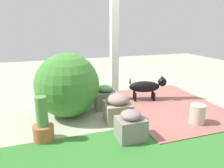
{
  "coord_description": "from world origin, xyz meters",
  "views": [
    {
      "loc": [
        1.63,
        3.85,
        1.58
      ],
      "look_at": [
        0.3,
        -0.08,
        0.41
      ],
      "focal_mm": 35.0,
      "sensor_mm": 36.0,
      "label": 1
    }
  ],
  "objects_px": {
    "stone_planter_mid": "(118,108)",
    "terracotta_pot_broad": "(50,85)",
    "round_shrub": "(67,85)",
    "dog": "(147,86)",
    "porch_pillar": "(114,48)",
    "terracotta_pot_spiky": "(82,84)",
    "terracotta_pot_tall": "(43,125)",
    "stone_planter_near": "(106,97)",
    "stone_planter_far": "(131,126)",
    "ceramic_urn": "(197,114)"
  },
  "relations": [
    {
      "from": "terracotta_pot_spiky",
      "to": "ceramic_urn",
      "type": "xyz_separation_m",
      "value": [
        -1.5,
        1.85,
        -0.14
      ]
    },
    {
      "from": "stone_planter_far",
      "to": "round_shrub",
      "type": "relative_size",
      "value": 0.39
    },
    {
      "from": "round_shrub",
      "to": "ceramic_urn",
      "type": "distance_m",
      "value": 2.2
    },
    {
      "from": "stone_planter_mid",
      "to": "terracotta_pot_tall",
      "type": "height_order",
      "value": "terracotta_pot_tall"
    },
    {
      "from": "stone_planter_near",
      "to": "round_shrub",
      "type": "distance_m",
      "value": 0.81
    },
    {
      "from": "porch_pillar",
      "to": "terracotta_pot_broad",
      "type": "distance_m",
      "value": 1.67
    },
    {
      "from": "porch_pillar",
      "to": "dog",
      "type": "height_order",
      "value": "porch_pillar"
    },
    {
      "from": "terracotta_pot_spiky",
      "to": "terracotta_pot_tall",
      "type": "height_order",
      "value": "same"
    },
    {
      "from": "stone_planter_mid",
      "to": "terracotta_pot_broad",
      "type": "relative_size",
      "value": 0.99
    },
    {
      "from": "stone_planter_far",
      "to": "dog",
      "type": "xyz_separation_m",
      "value": [
        -0.94,
        -1.34,
        0.11
      ]
    },
    {
      "from": "porch_pillar",
      "to": "round_shrub",
      "type": "height_order",
      "value": "porch_pillar"
    },
    {
      "from": "stone_planter_mid",
      "to": "stone_planter_near",
      "type": "bearing_deg",
      "value": -88.52
    },
    {
      "from": "stone_planter_far",
      "to": "terracotta_pot_tall",
      "type": "xyz_separation_m",
      "value": [
        1.15,
        -0.36,
        0.03
      ]
    },
    {
      "from": "ceramic_urn",
      "to": "porch_pillar",
      "type": "bearing_deg",
      "value": -59.62
    },
    {
      "from": "porch_pillar",
      "to": "terracotta_pot_spiky",
      "type": "relative_size",
      "value": 3.46
    },
    {
      "from": "round_shrub",
      "to": "dog",
      "type": "bearing_deg",
      "value": -172.09
    },
    {
      "from": "round_shrub",
      "to": "dog",
      "type": "xyz_separation_m",
      "value": [
        -1.65,
        -0.23,
        -0.24
      ]
    },
    {
      "from": "terracotta_pot_tall",
      "to": "dog",
      "type": "relative_size",
      "value": 0.82
    },
    {
      "from": "terracotta_pot_tall",
      "to": "ceramic_urn",
      "type": "relative_size",
      "value": 1.95
    },
    {
      "from": "stone_planter_mid",
      "to": "terracotta_pot_broad",
      "type": "height_order",
      "value": "stone_planter_mid"
    },
    {
      "from": "terracotta_pot_tall",
      "to": "porch_pillar",
      "type": "bearing_deg",
      "value": -139.66
    },
    {
      "from": "round_shrub",
      "to": "terracotta_pot_tall",
      "type": "bearing_deg",
      "value": 59.13
    },
    {
      "from": "terracotta_pot_tall",
      "to": "terracotta_pot_broad",
      "type": "distance_m",
      "value": 1.94
    },
    {
      "from": "stone_planter_mid",
      "to": "stone_planter_far",
      "type": "distance_m",
      "value": 0.61
    },
    {
      "from": "stone_planter_mid",
      "to": "terracotta_pot_tall",
      "type": "relative_size",
      "value": 0.74
    },
    {
      "from": "terracotta_pot_broad",
      "to": "terracotta_pot_spiky",
      "type": "bearing_deg",
      "value": 152.23
    },
    {
      "from": "terracotta_pot_spiky",
      "to": "round_shrub",
      "type": "bearing_deg",
      "value": 64.13
    },
    {
      "from": "terracotta_pot_spiky",
      "to": "terracotta_pot_broad",
      "type": "relative_size",
      "value": 1.34
    },
    {
      "from": "terracotta_pot_tall",
      "to": "dog",
      "type": "distance_m",
      "value": 2.31
    },
    {
      "from": "stone_planter_far",
      "to": "dog",
      "type": "height_order",
      "value": "dog"
    },
    {
      "from": "porch_pillar",
      "to": "terracotta_pot_broad",
      "type": "xyz_separation_m",
      "value": [
        1.27,
        -0.68,
        -0.84
      ]
    },
    {
      "from": "stone_planter_near",
      "to": "stone_planter_far",
      "type": "relative_size",
      "value": 1.05
    },
    {
      "from": "stone_planter_near",
      "to": "round_shrub",
      "type": "relative_size",
      "value": 0.41
    },
    {
      "from": "stone_planter_near",
      "to": "porch_pillar",
      "type": "bearing_deg",
      "value": -129.19
    },
    {
      "from": "stone_planter_mid",
      "to": "terracotta_pot_spiky",
      "type": "height_order",
      "value": "terracotta_pot_spiky"
    },
    {
      "from": "terracotta_pot_spiky",
      "to": "stone_planter_far",
      "type": "bearing_deg",
      "value": 98.79
    },
    {
      "from": "dog",
      "to": "stone_planter_near",
      "type": "bearing_deg",
      "value": 6.19
    },
    {
      "from": "porch_pillar",
      "to": "terracotta_pot_spiky",
      "type": "height_order",
      "value": "porch_pillar"
    },
    {
      "from": "stone_planter_near",
      "to": "stone_planter_far",
      "type": "xyz_separation_m",
      "value": [
        0.01,
        1.24,
        -0.01
      ]
    },
    {
      "from": "stone_planter_mid",
      "to": "ceramic_urn",
      "type": "distance_m",
      "value": 1.28
    },
    {
      "from": "stone_planter_near",
      "to": "terracotta_pot_broad",
      "type": "bearing_deg",
      "value": -47.53
    },
    {
      "from": "terracotta_pot_broad",
      "to": "dog",
      "type": "xyz_separation_m",
      "value": [
        -1.89,
        0.95,
        0.06
      ]
    },
    {
      "from": "stone_planter_near",
      "to": "ceramic_urn",
      "type": "height_order",
      "value": "stone_planter_near"
    },
    {
      "from": "terracotta_pot_broad",
      "to": "stone_planter_far",
      "type": "bearing_deg",
      "value": 112.54
    },
    {
      "from": "round_shrub",
      "to": "porch_pillar",
      "type": "bearing_deg",
      "value": -153.94
    },
    {
      "from": "ceramic_urn",
      "to": "round_shrub",
      "type": "bearing_deg",
      "value": -27.93
    },
    {
      "from": "stone_planter_mid",
      "to": "round_shrub",
      "type": "xyz_separation_m",
      "value": [
        0.74,
        -0.5,
        0.32
      ]
    },
    {
      "from": "terracotta_pot_spiky",
      "to": "dog",
      "type": "xyz_separation_m",
      "value": [
        -1.24,
        0.61,
        0.01
      ]
    },
    {
      "from": "terracotta_pot_spiky",
      "to": "ceramic_urn",
      "type": "relative_size",
      "value": 1.95
    },
    {
      "from": "terracotta_pot_tall",
      "to": "dog",
      "type": "bearing_deg",
      "value": -155.01
    }
  ]
}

